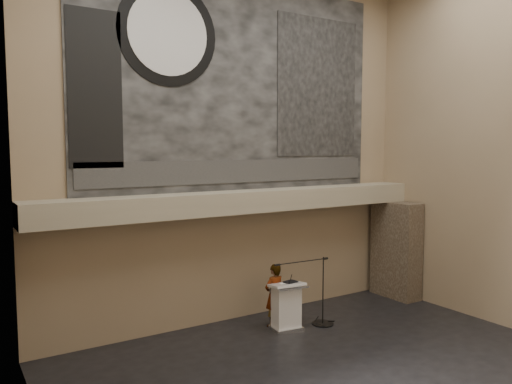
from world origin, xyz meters
TOP-DOWN VIEW (x-y plane):
  - floor at (0.00, 0.00)m, footprint 10.00×10.00m
  - wall_back at (0.00, 4.00)m, footprint 10.00×0.02m
  - wall_left at (-5.00, 0.00)m, footprint 0.02×8.00m
  - soffit at (0.00, 3.60)m, footprint 10.00×0.80m
  - sprinkler_left at (-1.60, 3.55)m, footprint 0.04×0.04m
  - sprinkler_right at (1.90, 3.55)m, footprint 0.04×0.04m
  - banner at (0.00, 3.97)m, footprint 8.00×0.05m
  - banner_text_strip at (0.00, 3.93)m, footprint 7.76×0.02m
  - banner_clock_rim at (-1.80, 3.93)m, footprint 2.30×0.02m
  - banner_clock_face at (-1.80, 3.91)m, footprint 1.84×0.02m
  - banner_building_print at (2.40, 3.93)m, footprint 2.60×0.02m
  - banner_brick_print at (-3.40, 3.93)m, footprint 1.10×0.02m
  - stone_pier at (4.65, 3.15)m, footprint 0.60×1.40m
  - lectern at (0.50, 2.68)m, footprint 0.82×0.63m
  - binder at (0.60, 2.66)m, footprint 0.32×0.27m
  - papers at (0.44, 2.62)m, footprint 0.23×0.30m
  - speaker_person at (0.39, 3.01)m, footprint 0.59×0.43m
  - mic_stand at (1.40, 2.51)m, footprint 1.61×0.52m

SIDE VIEW (x-z plane):
  - floor at x=0.00m, z-range 0.00..0.00m
  - mic_stand at x=1.40m, z-range -0.56..1.08m
  - lectern at x=0.50m, z-range -0.02..1.12m
  - speaker_person at x=0.39m, z-range 0.00..1.50m
  - papers at x=0.44m, z-range 1.10..1.10m
  - binder at x=0.60m, z-range 1.10..1.14m
  - stone_pier at x=4.65m, z-range 0.00..2.70m
  - sprinkler_left at x=-1.60m, z-range 2.64..2.70m
  - sprinkler_right at x=1.90m, z-range 2.64..2.70m
  - soffit at x=0.00m, z-range 2.70..3.20m
  - banner_text_strip at x=0.00m, z-range 3.38..3.93m
  - wall_back at x=0.00m, z-range 0.00..8.50m
  - wall_left at x=-5.00m, z-range 0.00..8.50m
  - banner_brick_print at x=-3.40m, z-range 3.80..7.00m
  - banner at x=0.00m, z-range 3.20..8.20m
  - banner_building_print at x=2.40m, z-range 4.00..7.60m
  - banner_clock_rim at x=-1.80m, z-range 5.55..7.85m
  - banner_clock_face at x=-1.80m, z-range 5.78..7.62m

